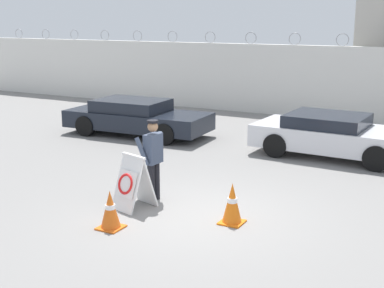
{
  "coord_description": "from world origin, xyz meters",
  "views": [
    {
      "loc": [
        4.47,
        -8.5,
        3.68
      ],
      "look_at": [
        -0.74,
        1.18,
        1.07
      ],
      "focal_mm": 50.0,
      "sensor_mm": 36.0,
      "label": 1
    }
  ],
  "objects_px": {
    "traffic_cone_mid": "(110,210)",
    "parked_car_front_coupe": "(136,117)",
    "security_guard": "(153,157)",
    "parked_car_rear_sedan": "(333,135)",
    "barricade_sign": "(132,182)",
    "traffic_cone_near": "(232,203)"
  },
  "relations": [
    {
      "from": "traffic_cone_mid",
      "to": "parked_car_front_coupe",
      "type": "relative_size",
      "value": 0.15
    },
    {
      "from": "parked_car_rear_sedan",
      "to": "barricade_sign",
      "type": "bearing_deg",
      "value": -109.93
    },
    {
      "from": "barricade_sign",
      "to": "traffic_cone_near",
      "type": "distance_m",
      "value": 2.07
    },
    {
      "from": "traffic_cone_near",
      "to": "parked_car_rear_sedan",
      "type": "distance_m",
      "value": 5.75
    },
    {
      "from": "security_guard",
      "to": "parked_car_front_coupe",
      "type": "xyz_separation_m",
      "value": [
        -3.85,
        5.08,
        -0.34
      ]
    },
    {
      "from": "barricade_sign",
      "to": "traffic_cone_near",
      "type": "bearing_deg",
      "value": 21.48
    },
    {
      "from": "barricade_sign",
      "to": "security_guard",
      "type": "xyz_separation_m",
      "value": [
        0.11,
        0.6,
        0.39
      ]
    },
    {
      "from": "barricade_sign",
      "to": "traffic_cone_mid",
      "type": "distance_m",
      "value": 1.11
    },
    {
      "from": "parked_car_rear_sedan",
      "to": "parked_car_front_coupe",
      "type": "bearing_deg",
      "value": -175.08
    },
    {
      "from": "traffic_cone_mid",
      "to": "parked_car_front_coupe",
      "type": "xyz_separation_m",
      "value": [
        -3.99,
        6.74,
        0.24
      ]
    },
    {
      "from": "traffic_cone_mid",
      "to": "parked_car_front_coupe",
      "type": "height_order",
      "value": "parked_car_front_coupe"
    },
    {
      "from": "traffic_cone_near",
      "to": "parked_car_rear_sedan",
      "type": "relative_size",
      "value": 0.18
    },
    {
      "from": "traffic_cone_mid",
      "to": "parked_car_rear_sedan",
      "type": "xyz_separation_m",
      "value": [
        2.21,
        6.99,
        0.25
      ]
    },
    {
      "from": "barricade_sign",
      "to": "traffic_cone_mid",
      "type": "height_order",
      "value": "barricade_sign"
    },
    {
      "from": "barricade_sign",
      "to": "traffic_cone_near",
      "type": "relative_size",
      "value": 1.41
    },
    {
      "from": "security_guard",
      "to": "traffic_cone_mid",
      "type": "distance_m",
      "value": 1.76
    },
    {
      "from": "traffic_cone_mid",
      "to": "parked_car_rear_sedan",
      "type": "distance_m",
      "value": 7.34
    },
    {
      "from": "traffic_cone_mid",
      "to": "parked_car_rear_sedan",
      "type": "relative_size",
      "value": 0.16
    },
    {
      "from": "traffic_cone_near",
      "to": "security_guard",
      "type": "bearing_deg",
      "value": 168.33
    },
    {
      "from": "security_guard",
      "to": "parked_car_rear_sedan",
      "type": "bearing_deg",
      "value": 158.58
    },
    {
      "from": "parked_car_front_coupe",
      "to": "parked_car_rear_sedan",
      "type": "bearing_deg",
      "value": -0.54
    },
    {
      "from": "traffic_cone_near",
      "to": "parked_car_front_coupe",
      "type": "bearing_deg",
      "value": 136.63
    }
  ]
}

